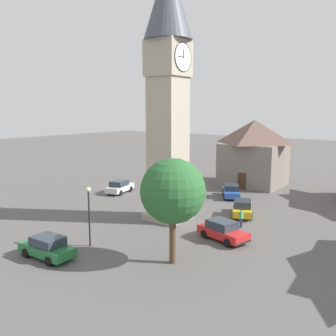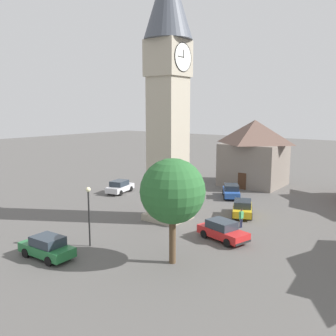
{
  "view_description": "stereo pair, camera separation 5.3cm",
  "coord_description": "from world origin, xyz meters",
  "px_view_note": "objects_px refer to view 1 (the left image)",
  "views": [
    {
      "loc": [
        26.14,
        19.88,
        10.05
      ],
      "look_at": [
        0.0,
        0.0,
        4.77
      ],
      "focal_mm": 39.47,
      "sensor_mm": 36.0,
      "label": 1
    },
    {
      "loc": [
        26.11,
        19.92,
        10.05
      ],
      "look_at": [
        0.0,
        0.0,
        4.77
      ],
      "focal_mm": 39.47,
      "sensor_mm": 36.0,
      "label": 2
    }
  ],
  "objects_px": {
    "car_blue_kerb": "(47,247)",
    "car_silver_kerb": "(242,208)",
    "car_white_side": "(120,187)",
    "building_terrace_right": "(254,152)",
    "lamp_post": "(89,206)",
    "car_red_corner": "(223,230)",
    "clock_tower": "(168,70)",
    "car_black_far": "(231,191)",
    "pedestrian": "(241,216)",
    "tree": "(173,191)"
  },
  "relations": [
    {
      "from": "car_silver_kerb",
      "to": "car_red_corner",
      "type": "xyz_separation_m",
      "value": [
        6.92,
        1.7,
        0.0
      ]
    },
    {
      "from": "car_red_corner",
      "to": "car_white_side",
      "type": "height_order",
      "value": "same"
    },
    {
      "from": "clock_tower",
      "to": "building_terrace_right",
      "type": "xyz_separation_m",
      "value": [
        -19.15,
        -0.36,
        -8.94
      ]
    },
    {
      "from": "car_blue_kerb",
      "to": "pedestrian",
      "type": "relative_size",
      "value": 2.49
    },
    {
      "from": "car_silver_kerb",
      "to": "tree",
      "type": "distance_m",
      "value": 13.41
    },
    {
      "from": "car_silver_kerb",
      "to": "car_black_far",
      "type": "xyz_separation_m",
      "value": [
        -5.94,
        -4.32,
        0.0
      ]
    },
    {
      "from": "clock_tower",
      "to": "car_red_corner",
      "type": "distance_m",
      "value": 14.36
    },
    {
      "from": "building_terrace_right",
      "to": "car_silver_kerb",
      "type": "bearing_deg",
      "value": 20.81
    },
    {
      "from": "car_black_far",
      "to": "pedestrian",
      "type": "bearing_deg",
      "value": 32.12
    },
    {
      "from": "car_white_side",
      "to": "building_terrace_right",
      "type": "xyz_separation_m",
      "value": [
        -14.14,
        10.78,
        3.65
      ]
    },
    {
      "from": "clock_tower",
      "to": "car_red_corner",
      "type": "relative_size",
      "value": 5.15
    },
    {
      "from": "car_blue_kerb",
      "to": "car_silver_kerb",
      "type": "distance_m",
      "value": 18.27
    },
    {
      "from": "clock_tower",
      "to": "car_silver_kerb",
      "type": "bearing_deg",
      "value": 135.8
    },
    {
      "from": "building_terrace_right",
      "to": "lamp_post",
      "type": "xyz_separation_m",
      "value": [
        28.04,
        -0.13,
        -1.37
      ]
    },
    {
      "from": "car_silver_kerb",
      "to": "car_black_far",
      "type": "height_order",
      "value": "same"
    },
    {
      "from": "car_silver_kerb",
      "to": "car_black_far",
      "type": "relative_size",
      "value": 1.01
    },
    {
      "from": "car_black_far",
      "to": "lamp_post",
      "type": "bearing_deg",
      "value": -3.29
    },
    {
      "from": "car_black_far",
      "to": "building_terrace_right",
      "type": "xyz_separation_m",
      "value": [
        -8.09,
        -1.02,
        3.65
      ]
    },
    {
      "from": "pedestrian",
      "to": "car_blue_kerb",
      "type": "bearing_deg",
      "value": -28.66
    },
    {
      "from": "pedestrian",
      "to": "tree",
      "type": "bearing_deg",
      "value": -1.85
    },
    {
      "from": "tree",
      "to": "car_silver_kerb",
      "type": "bearing_deg",
      "value": -174.64
    },
    {
      "from": "car_blue_kerb",
      "to": "car_red_corner",
      "type": "xyz_separation_m",
      "value": [
        -10.3,
        7.8,
        0.0
      ]
    },
    {
      "from": "clock_tower",
      "to": "pedestrian",
      "type": "relative_size",
      "value": 13.47
    },
    {
      "from": "car_blue_kerb",
      "to": "car_white_side",
      "type": "height_order",
      "value": "same"
    },
    {
      "from": "car_black_far",
      "to": "tree",
      "type": "relative_size",
      "value": 0.63
    },
    {
      "from": "car_white_side",
      "to": "tree",
      "type": "xyz_separation_m",
      "value": [
        12.62,
        17.31,
        4.06
      ]
    },
    {
      "from": "car_silver_kerb",
      "to": "car_white_side",
      "type": "xyz_separation_m",
      "value": [
        0.11,
        -16.11,
        0.0
      ]
    },
    {
      "from": "car_blue_kerb",
      "to": "car_red_corner",
      "type": "height_order",
      "value": "same"
    },
    {
      "from": "clock_tower",
      "to": "car_white_side",
      "type": "height_order",
      "value": "clock_tower"
    },
    {
      "from": "clock_tower",
      "to": "lamp_post",
      "type": "xyz_separation_m",
      "value": [
        8.89,
        -0.49,
        -10.32
      ]
    },
    {
      "from": "building_terrace_right",
      "to": "lamp_post",
      "type": "bearing_deg",
      "value": -0.27
    },
    {
      "from": "car_red_corner",
      "to": "tree",
      "type": "distance_m",
      "value": 7.1
    },
    {
      "from": "car_black_far",
      "to": "building_terrace_right",
      "type": "bearing_deg",
      "value": -172.83
    },
    {
      "from": "car_black_far",
      "to": "lamp_post",
      "type": "relative_size",
      "value": 0.99
    },
    {
      "from": "clock_tower",
      "to": "car_white_side",
      "type": "xyz_separation_m",
      "value": [
        -5.01,
        -11.13,
        -12.59
      ]
    },
    {
      "from": "car_blue_kerb",
      "to": "building_terrace_right",
      "type": "relative_size",
      "value": 0.49
    },
    {
      "from": "car_red_corner",
      "to": "lamp_post",
      "type": "distance_m",
      "value": 10.33
    },
    {
      "from": "car_red_corner",
      "to": "car_black_far",
      "type": "bearing_deg",
      "value": -154.93
    },
    {
      "from": "car_white_side",
      "to": "tree",
      "type": "distance_m",
      "value": 21.8
    },
    {
      "from": "car_blue_kerb",
      "to": "lamp_post",
      "type": "relative_size",
      "value": 0.94
    },
    {
      "from": "car_blue_kerb",
      "to": "tree",
      "type": "bearing_deg",
      "value": 121.66
    },
    {
      "from": "clock_tower",
      "to": "building_terrace_right",
      "type": "relative_size",
      "value": 2.64
    },
    {
      "from": "car_white_side",
      "to": "building_terrace_right",
      "type": "relative_size",
      "value": 0.51
    },
    {
      "from": "lamp_post",
      "to": "building_terrace_right",
      "type": "bearing_deg",
      "value": 179.73
    },
    {
      "from": "car_blue_kerb",
      "to": "car_white_side",
      "type": "relative_size",
      "value": 0.95
    },
    {
      "from": "car_white_side",
      "to": "pedestrian",
      "type": "xyz_separation_m",
      "value": [
        3.21,
        17.61,
        0.25
      ]
    },
    {
      "from": "lamp_post",
      "to": "clock_tower",
      "type": "bearing_deg",
      "value": 176.87
    },
    {
      "from": "clock_tower",
      "to": "car_black_far",
      "type": "height_order",
      "value": "clock_tower"
    },
    {
      "from": "car_red_corner",
      "to": "pedestrian",
      "type": "relative_size",
      "value": 2.61
    },
    {
      "from": "car_silver_kerb",
      "to": "building_terrace_right",
      "type": "xyz_separation_m",
      "value": [
        -14.03,
        -5.33,
        3.65
      ]
    }
  ]
}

